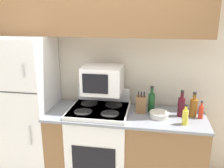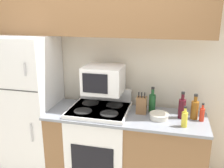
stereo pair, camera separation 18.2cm
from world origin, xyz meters
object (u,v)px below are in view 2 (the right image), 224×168
object	(u,v)px
knife_block	(141,105)
bottle_whiskey	(195,109)
microwave	(104,79)
bottle_wine_green	(152,102)
stove	(100,144)
bottle_cooking_spray	(185,119)
bowl	(159,116)
bottle_hot_sauce	(202,114)
bottle_wine_red	(182,108)
refrigerator	(28,106)

from	to	relation	value
knife_block	bottle_whiskey	xyz separation A→B (m)	(0.57, -0.01, 0.01)
microwave	bottle_wine_green	size ratio (longest dim) A/B	1.48
stove	bottle_cooking_spray	bearing A→B (deg)	-10.01
knife_block	bottle_whiskey	world-z (taller)	bottle_whiskey
knife_block	bowl	xyz separation A→B (m)	(0.21, -0.10, -0.06)
microwave	bowl	size ratio (longest dim) A/B	2.10
stove	bottle_hot_sauce	distance (m)	1.23
microwave	bottle_hot_sauce	distance (m)	1.13
knife_block	bottle_wine_red	bearing A→B (deg)	-3.40
bowl	bottle_cooking_spray	xyz separation A→B (m)	(0.26, -0.14, 0.05)
knife_block	bottle_wine_green	bearing A→B (deg)	28.39
knife_block	bottle_hot_sauce	world-z (taller)	knife_block
stove	bottle_hot_sauce	world-z (taller)	stove
refrigerator	stove	size ratio (longest dim) A/B	1.57
stove	bowl	size ratio (longest dim) A/B	5.30
bottle_cooking_spray	knife_block	bearing A→B (deg)	152.87
bottle_cooking_spray	stove	bearing A→B (deg)	169.99
refrigerator	microwave	size ratio (longest dim) A/B	3.97
microwave	bottle_cooking_spray	bearing A→B (deg)	-16.17
knife_block	bowl	distance (m)	0.24
knife_block	bottle_cooking_spray	distance (m)	0.52
bottle_wine_green	bottle_whiskey	xyz separation A→B (m)	(0.46, -0.07, -0.01)
bowl	bottle_whiskey	size ratio (longest dim) A/B	0.75
refrigerator	bottle_cooking_spray	world-z (taller)	refrigerator
bottle_wine_green	bottle_wine_red	world-z (taller)	same
bottle_wine_green	bottle_cooking_spray	distance (m)	0.46
stove	microwave	xyz separation A→B (m)	(0.03, 0.10, 0.78)
knife_block	bottle_wine_green	size ratio (longest dim) A/B	0.84
bottle_hot_sauce	refrigerator	bearing A→B (deg)	179.62
stove	bowl	distance (m)	0.82
bowl	bottle_wine_green	distance (m)	0.21
knife_block	bottle_hot_sauce	bearing A→B (deg)	-4.69
microwave	bottle_whiskey	bearing A→B (deg)	-2.14
refrigerator	microwave	distance (m)	1.06
bowl	stove	bearing A→B (deg)	177.43
bottle_whiskey	bottle_cooking_spray	world-z (taller)	bottle_whiskey
microwave	bottle_hot_sauce	xyz separation A→B (m)	(1.09, -0.08, -0.29)
microwave	bottle_whiskey	distance (m)	1.05
bowl	bottle_wine_red	size ratio (longest dim) A/B	0.70
bottle_whiskey	bottle_wine_red	bearing A→B (deg)	-173.54
bottle_whiskey	bottle_wine_green	bearing A→B (deg)	170.94
microwave	bowl	world-z (taller)	microwave
bottle_whiskey	refrigerator	bearing A→B (deg)	-179.20
refrigerator	microwave	bearing A→B (deg)	3.88
bottle_wine_red	bottle_hot_sauce	distance (m)	0.21
stove	bottle_whiskey	distance (m)	1.18
bottle_wine_red	bottle_whiskey	bearing A→B (deg)	6.46
knife_block	bottle_wine_red	size ratio (longest dim) A/B	0.84
bottle_whiskey	bowl	bearing A→B (deg)	-166.08
bottle_cooking_spray	bottle_wine_red	size ratio (longest dim) A/B	0.73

